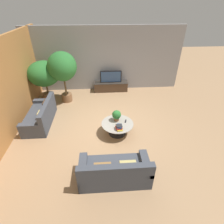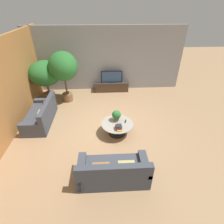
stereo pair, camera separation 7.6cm
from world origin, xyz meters
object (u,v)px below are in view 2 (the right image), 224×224
(potted_palm_tall, at_px, (45,74))
(potted_plant_tabletop, at_px, (116,115))
(potted_palm_corner, at_px, (63,68))
(coffee_table, at_px, (117,126))
(couch_near_entry, at_px, (113,172))
(couch_by_wall, at_px, (41,116))
(television, at_px, (112,77))
(media_console, at_px, (112,86))

(potted_palm_tall, xyz_separation_m, potted_plant_tabletop, (2.92, -2.48, -0.57))
(potted_palm_tall, height_order, potted_palm_corner, potted_palm_corner)
(coffee_table, distance_m, couch_near_entry, 1.85)
(couch_near_entry, bearing_deg, couch_by_wall, -46.28)
(couch_near_entry, height_order, potted_palm_corner, potted_palm_corner)
(coffee_table, xyz_separation_m, couch_by_wall, (-2.78, 0.82, -0.02))
(potted_palm_tall, bearing_deg, television, 13.85)
(coffee_table, relative_size, couch_near_entry, 0.61)
(media_console, relative_size, couch_near_entry, 0.94)
(television, relative_size, potted_palm_tall, 0.58)
(media_console, bearing_deg, couch_by_wall, -137.24)
(potted_plant_tabletop, bearing_deg, television, 89.93)
(media_console, xyz_separation_m, potted_palm_corner, (-2.06, -0.93, 1.31))
(television, distance_m, potted_plant_tabletop, 3.20)
(coffee_table, distance_m, potted_plant_tabletop, 0.39)
(couch_by_wall, relative_size, potted_plant_tabletop, 4.73)
(coffee_table, bearing_deg, potted_palm_tall, 137.87)
(television, distance_m, couch_near_entry, 5.24)
(coffee_table, xyz_separation_m, potted_plant_tabletop, (-0.02, 0.18, 0.34))
(television, relative_size, potted_plant_tabletop, 2.67)
(potted_palm_corner, bearing_deg, potted_plant_tabletop, -47.91)
(coffee_table, relative_size, potted_plant_tabletop, 2.77)
(coffee_table, distance_m, potted_palm_corner, 3.44)
(television, distance_m, coffee_table, 3.40)
(media_console, bearing_deg, television, -90.00)
(couch_by_wall, relative_size, couch_near_entry, 1.03)
(couch_by_wall, height_order, couch_near_entry, same)
(couch_by_wall, xyz_separation_m, couch_near_entry, (2.54, -2.65, 0.00))
(television, height_order, couch_near_entry, television)
(couch_by_wall, height_order, potted_palm_corner, potted_palm_corner)
(coffee_table, bearing_deg, potted_plant_tabletop, 95.42)
(television, height_order, potted_plant_tabletop, television)
(media_console, distance_m, potted_plant_tabletop, 3.23)
(potted_plant_tabletop, bearing_deg, potted_palm_tall, 139.65)
(coffee_table, bearing_deg, potted_palm_corner, 130.20)
(television, bearing_deg, potted_plant_tabletop, -90.07)
(couch_by_wall, distance_m, potted_palm_corner, 2.19)
(couch_near_entry, bearing_deg, media_console, -92.52)
(potted_plant_tabletop, bearing_deg, coffee_table, -84.58)
(couch_by_wall, bearing_deg, coffee_table, 73.62)
(coffee_table, height_order, potted_plant_tabletop, potted_plant_tabletop)
(media_console, xyz_separation_m, coffee_table, (0.01, -3.38, 0.06))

